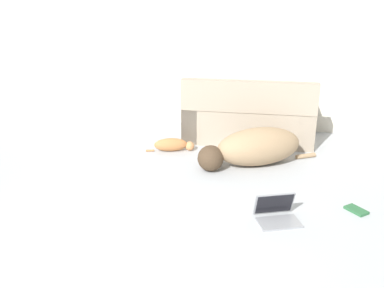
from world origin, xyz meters
TOP-DOWN VIEW (x-y plane):
  - ground_plane at (0.00, 0.00)m, footprint 20.00×20.00m
  - wall_back at (0.00, 3.78)m, footprint 7.47×0.06m
  - couch at (0.59, 3.20)m, footprint 1.68×0.88m
  - dog at (0.75, 2.34)m, footprint 1.33×0.94m
  - cat at (-0.25, 2.56)m, footprint 0.59×0.28m
  - laptop_open at (1.07, 1.17)m, footprint 0.44×0.41m
  - book_green at (1.76, 1.48)m, footprint 0.22×0.22m

SIDE VIEW (x-z plane):
  - ground_plane at x=0.00m, z-range 0.00..0.00m
  - book_green at x=1.76m, z-range 0.00..0.02m
  - laptop_open at x=1.07m, z-range -0.04..0.18m
  - cat at x=-0.25m, z-range 0.00..0.16m
  - dog at x=0.75m, z-range -0.01..0.42m
  - couch at x=0.59m, z-range -0.13..0.71m
  - wall_back at x=0.00m, z-range 0.00..2.57m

